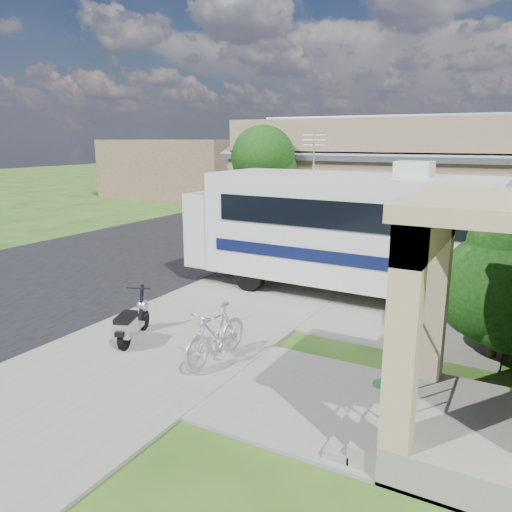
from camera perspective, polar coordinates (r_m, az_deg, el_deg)
The scene contains 18 objects.
ground at distance 10.15m, azimuth -4.45°, elevation -10.34°, with size 120.00×120.00×0.00m, color #1B4111.
street_slab at distance 22.17m, azimuth -6.45°, elevation 2.64°, with size 9.00×80.00×0.02m, color black.
sidewalk_slab at distance 19.20m, azimuth 9.59°, elevation 0.95°, with size 4.00×80.00×0.06m, color slate.
driveway_slab at distance 13.39m, azimuth 11.75°, elevation -4.55°, with size 7.00×6.00×0.05m, color slate.
walk_slab at distance 8.14m, azimuth 10.08°, elevation -16.63°, with size 4.00×3.00×0.05m, color slate.
warehouse at distance 22.41m, azimuth 15.66°, elevation 7.46°, with size 12.50×8.40×5.04m.
distant_bldg_far at distance 37.15m, azimuth -7.82°, elevation 9.94°, with size 10.00×8.00×4.00m, color brown.
distant_bldg_near at distance 46.42m, azimuth 3.25°, elevation 10.18°, with size 8.00×7.00×3.20m, color #856A53.
street_tree_a at distance 19.00m, azimuth 1.16°, elevation 10.81°, with size 2.44×2.40×4.58m.
street_tree_b at distance 28.22m, azimuth 10.90°, elevation 11.66°, with size 2.44×2.40×4.73m.
street_tree_c at distance 36.88m, azimuth 15.37°, elevation 11.30°, with size 2.44×2.40×4.42m.
motorhome at distance 13.31m, azimuth 9.29°, elevation 3.25°, with size 8.16×2.78×4.16m.
shrub at distance 10.21m, azimuth 26.44°, elevation -2.85°, with size 2.33×2.23×2.86m.
scooter at distance 10.42m, azimuth -14.02°, elevation -7.38°, with size 0.80×1.46×1.00m.
bicycle at distance 9.24m, azimuth -4.60°, elevation -9.24°, with size 0.49×1.75×1.05m, color #B4B4BC.
pickup_truck at distance 24.36m, azimuth 0.65°, elevation 5.75°, with size 2.93×6.35×1.77m, color white.
van at distance 30.31m, azimuth 6.60°, elevation 7.19°, with size 2.55×6.26×1.82m, color white.
garden_hose at distance 8.63m, azimuth 14.35°, elevation -14.59°, with size 0.36×0.36×0.16m, color #125B25.
Camera 1 is at (5.17, -7.73, 4.05)m, focal length 35.00 mm.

